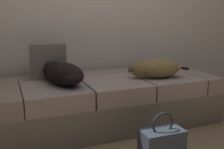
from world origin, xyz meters
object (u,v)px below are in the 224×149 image
(dog_tan, at_px, (156,68))
(tv_remote, at_px, (182,68))
(dog_dark, at_px, (63,73))
(handbag, at_px, (162,144))
(throw_pillow, at_px, (48,61))
(couch, at_px, (110,101))

(dog_tan, relative_size, tv_remote, 3.79)
(dog_dark, bearing_deg, handbag, -53.42)
(handbag, bearing_deg, throw_pillow, 121.88)
(couch, distance_m, tv_remote, 0.97)
(tv_remote, height_order, handbag, tv_remote)
(dog_dark, bearing_deg, couch, 6.34)
(handbag, bearing_deg, dog_dark, 126.58)
(handbag, bearing_deg, tv_remote, 48.48)
(tv_remote, xyz_separation_m, throw_pillow, (-1.49, 0.10, 0.16))
(dog_dark, relative_size, tv_remote, 3.76)
(dog_dark, distance_m, throw_pillow, 0.30)
(couch, height_order, tv_remote, tv_remote)
(throw_pillow, distance_m, handbag, 1.33)
(couch, relative_size, dog_dark, 3.70)
(couch, bearing_deg, throw_pillow, 158.02)
(throw_pillow, bearing_deg, dog_dark, -73.92)
(dog_tan, bearing_deg, tv_remote, 27.43)
(tv_remote, xyz_separation_m, handbag, (-0.84, -0.95, -0.34))
(dog_dark, relative_size, throw_pillow, 1.66)
(dog_dark, height_order, throw_pillow, throw_pillow)
(dog_tan, bearing_deg, dog_dark, 174.72)
(dog_dark, height_order, dog_tan, dog_dark)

